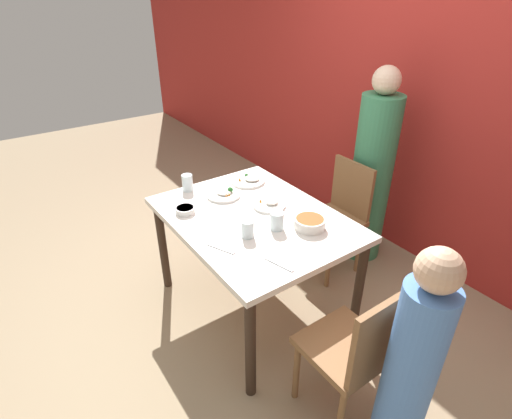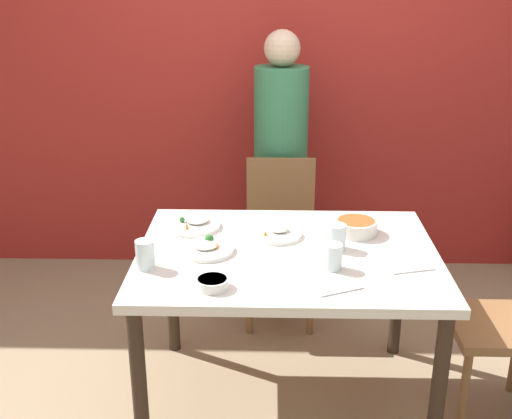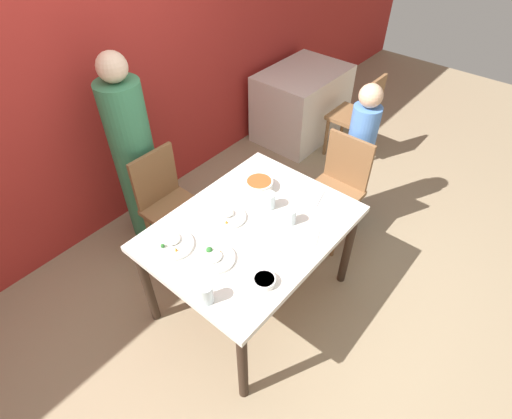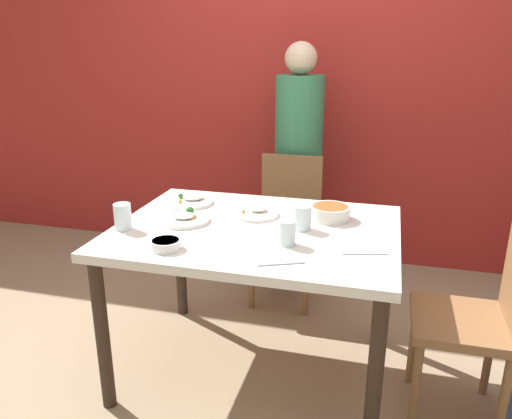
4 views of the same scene
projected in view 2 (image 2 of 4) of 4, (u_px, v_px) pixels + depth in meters
ground_plane at (285, 400)px, 2.96m from camera, size 10.00×10.00×0.00m
wall_back at (284, 59)px, 3.90m from camera, size 10.00×0.06×2.70m
dining_table at (287, 270)px, 2.72m from camera, size 1.26×0.95×0.76m
chair_adult_spot at (280, 234)px, 3.55m from camera, size 0.40×0.40×0.89m
person_adult at (280, 175)px, 3.77m from camera, size 0.31×0.31×1.56m
bowl_curry at (356, 227)px, 2.86m from camera, size 0.19×0.19×0.06m
plate_rice_adult at (207, 248)px, 2.68m from camera, size 0.23×0.23×0.06m
plate_rice_child at (278, 233)px, 2.84m from camera, size 0.22×0.22×0.05m
plate_noodles at (194, 225)px, 2.93m from camera, size 0.25×0.25×0.05m
bowl_rice_small at (212, 283)px, 2.38m from camera, size 0.12×0.12×0.04m
glass_water_tall at (336, 237)px, 2.69m from camera, size 0.08×0.08×0.11m
glass_water_short at (333, 257)px, 2.52m from camera, size 0.07×0.07×0.11m
glass_water_center at (145, 255)px, 2.52m from camera, size 0.08×0.08×0.12m
fork_steel at (413, 271)px, 2.51m from camera, size 0.18×0.07×0.01m
spoon_steel at (342, 291)px, 2.36m from camera, size 0.17×0.09×0.01m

